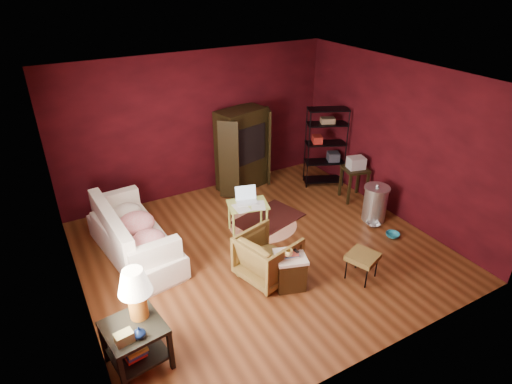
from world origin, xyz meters
TOP-DOWN VIEW (x-y plane):
  - room at (-0.04, -0.01)m, footprint 5.54×5.04m
  - sofa at (-1.84, 0.85)m, footprint 0.90×2.14m
  - armchair at (-0.25, -0.60)m, footprint 0.89×0.93m
  - pet_bowl_steel at (2.12, -0.35)m, footprint 0.24×0.12m
  - pet_bowl_turquoise at (2.16, -0.77)m, footprint 0.25×0.15m
  - vase at (-2.37, -1.43)m, footprint 0.15×0.16m
  - mug at (-0.16, -0.99)m, footprint 0.13×0.11m
  - side_table at (-2.34, -1.18)m, footprint 0.72×0.72m
  - sofa_cushions at (-1.87, 0.87)m, footprint 0.91×2.03m
  - hamper at (-0.08, -0.93)m, footprint 0.55×0.55m
  - footstool at (0.94, -1.32)m, footprint 0.53×0.53m
  - rug_round at (0.41, 0.67)m, footprint 1.37×1.37m
  - rug_oriental at (0.59, 0.78)m, footprint 1.38×1.10m
  - laptop_desk at (0.06, 0.60)m, footprint 0.77×0.65m
  - tv_armoire at (0.78, 2.16)m, footprint 1.28×0.89m
  - wire_shelving at (2.36, 1.45)m, footprint 0.88×0.65m
  - small_stand at (2.46, 0.63)m, footprint 0.54×0.54m
  - trash_can at (2.27, -0.17)m, footprint 0.59×0.59m

SIDE VIEW (x-z plane):
  - rug_round at x=0.41m, z-range 0.00..0.01m
  - rug_oriental at x=0.59m, z-range 0.01..0.02m
  - pet_bowl_steel at x=2.12m, z-range 0.00..0.24m
  - pet_bowl_turquoise at x=2.16m, z-range 0.00..0.24m
  - hamper at x=-0.08m, z-range -0.03..0.58m
  - trash_can at x=2.27m, z-range -0.02..0.70m
  - footstool at x=0.94m, z-range 0.15..0.57m
  - armchair at x=-0.25m, z-range 0.00..0.79m
  - sofa at x=-1.84m, z-range 0.00..0.81m
  - sofa_cushions at x=-1.87m, z-range -0.01..0.83m
  - laptop_desk at x=0.06m, z-range 0.10..0.93m
  - mug at x=-0.16m, z-range 0.59..0.71m
  - small_stand at x=2.46m, z-range 0.22..1.12m
  - vase at x=-2.37m, z-range 0.60..0.74m
  - side_table at x=-2.34m, z-range 0.13..1.39m
  - tv_armoire at x=0.78m, z-range 0.03..1.71m
  - wire_shelving at x=2.36m, z-range 0.08..1.74m
  - room at x=-0.04m, z-range -0.02..2.82m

